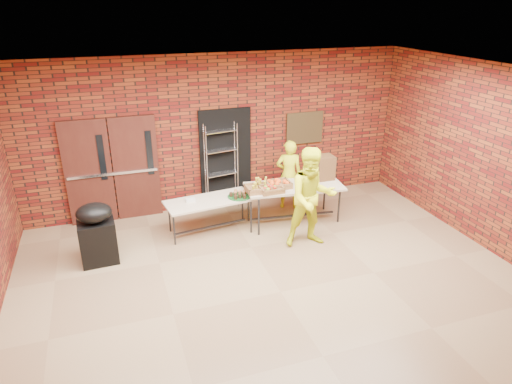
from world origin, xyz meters
TOP-DOWN VIEW (x-y plane):
  - room at (0.00, 0.00)m, footprint 8.08×7.08m
  - double_doors at (-2.20, 3.44)m, footprint 1.78×0.12m
  - dark_doorway at (0.10, 3.46)m, footprint 1.10×0.06m
  - bronze_plaque at (1.90, 3.45)m, footprint 0.85×0.04m
  - wire_rack at (-0.04, 3.32)m, footprint 0.70×0.34m
  - table_left at (-0.55, 2.27)m, footprint 1.72×0.88m
  - table_right at (1.13, 2.17)m, footprint 1.98×1.00m
  - basket_bananas at (0.38, 2.13)m, footprint 0.47×0.37m
  - basket_oranges at (0.80, 2.19)m, footprint 0.47×0.36m
  - basket_apples at (0.60, 2.02)m, footprint 0.44×0.34m
  - muffin_tray at (0.02, 2.22)m, footprint 0.44×0.44m
  - napkin_box at (-0.90, 2.31)m, footprint 0.17×0.11m
  - coffee_dispenser at (1.83, 2.32)m, footprint 0.37×0.33m
  - cup_stack_front at (1.44, 2.05)m, footprint 0.09×0.09m
  - cup_stack_mid at (1.49, 1.94)m, footprint 0.08×0.08m
  - cup_stack_back at (1.41, 2.18)m, footprint 0.08×0.08m
  - covered_grill at (-2.59, 1.84)m, footprint 0.61×0.52m
  - volunteer_woman at (1.30, 2.86)m, footprint 0.63×0.51m
  - volunteer_man at (1.06, 1.24)m, footprint 0.97×0.80m

SIDE VIEW (x-z plane):
  - covered_grill at x=-2.59m, z-range 0.00..1.08m
  - table_left at x=-0.55m, z-range 0.28..0.96m
  - napkin_box at x=-0.90m, z-range 0.68..0.73m
  - table_right at x=1.13m, z-range 0.33..1.11m
  - muffin_tray at x=0.02m, z-range 0.67..0.78m
  - volunteer_woman at x=1.30m, z-range 0.00..1.49m
  - basket_apples at x=0.60m, z-range 0.77..0.91m
  - basket_oranges at x=0.80m, z-range 0.77..0.92m
  - basket_bananas at x=0.38m, z-range 0.77..0.92m
  - cup_stack_back at x=1.41m, z-range 0.78..1.01m
  - cup_stack_mid at x=1.49m, z-range 0.78..1.01m
  - cup_stack_front at x=1.44m, z-range 0.78..1.04m
  - volunteer_man at x=1.06m, z-range 0.00..1.84m
  - wire_rack at x=-0.04m, z-range 0.00..1.84m
  - coffee_dispenser at x=1.83m, z-range 0.78..1.27m
  - dark_doorway at x=0.10m, z-range 0.00..2.10m
  - double_doors at x=-2.20m, z-range 0.00..2.10m
  - bronze_plaque at x=1.90m, z-range 1.20..1.90m
  - room at x=0.00m, z-range -0.04..3.24m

